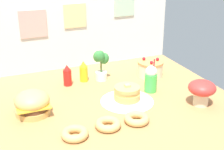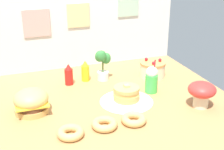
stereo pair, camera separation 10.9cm
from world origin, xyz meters
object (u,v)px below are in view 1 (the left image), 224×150
(ketchup_bottle, at_px, (67,76))
(mustard_bottle, at_px, (84,72))
(donut_vanilla, at_px, (137,119))
(donut_chocolate, at_px, (108,124))
(cream_soda_cup, at_px, (151,79))
(pancake_stack, at_px, (127,95))
(layer_cake, at_px, (150,68))
(donut_pink_glaze, at_px, (75,133))
(burger, at_px, (32,103))
(potted_plant, at_px, (101,64))
(mushroom_stool, at_px, (202,90))

(ketchup_bottle, bearing_deg, mustard_bottle, 11.61)
(ketchup_bottle, height_order, donut_vanilla, ketchup_bottle)
(donut_chocolate, bearing_deg, cream_soda_cup, 36.45)
(pancake_stack, distance_m, cream_soda_cup, 0.28)
(pancake_stack, relative_size, layer_cake, 1.36)
(donut_vanilla, bearing_deg, mustard_bottle, 98.20)
(mustard_bottle, xyz_separation_m, donut_pink_glaze, (-0.33, -0.84, -0.06))
(burger, bearing_deg, pancake_stack, -5.87)
(layer_cake, xyz_separation_m, donut_pink_glaze, (-0.93, -0.72, -0.04))
(ketchup_bottle, relative_size, mustard_bottle, 1.00)
(ketchup_bottle, bearing_deg, pancake_stack, -53.72)
(potted_plant, bearing_deg, mushroom_stool, -54.27)
(layer_cake, bearing_deg, burger, -164.40)
(cream_soda_cup, xyz_separation_m, donut_pink_glaze, (-0.78, -0.42, -0.08))
(potted_plant, relative_size, mushroom_stool, 1.39)
(mustard_bottle, distance_m, potted_plant, 0.17)
(pancake_stack, height_order, mushroom_stool, mushroom_stool)
(mustard_bottle, relative_size, donut_chocolate, 1.08)
(donut_chocolate, relative_size, potted_plant, 0.61)
(donut_vanilla, relative_size, potted_plant, 0.61)
(mustard_bottle, distance_m, cream_soda_cup, 0.61)
(burger, distance_m, potted_plant, 0.79)
(donut_vanilla, distance_m, potted_plant, 0.80)
(mushroom_stool, bearing_deg, donut_chocolate, -177.04)
(donut_chocolate, xyz_separation_m, mushroom_stool, (0.78, 0.04, 0.09))
(cream_soda_cup, relative_size, mushroom_stool, 1.36)
(ketchup_bottle, xyz_separation_m, donut_chocolate, (0.07, -0.78, -0.06))
(mustard_bottle, height_order, donut_chocolate, mustard_bottle)
(donut_pink_glaze, relative_size, donut_vanilla, 1.00)
(donut_pink_glaze, bearing_deg, mushroom_stool, 3.69)
(burger, xyz_separation_m, pancake_stack, (0.71, -0.07, -0.03))
(mustard_bottle, bearing_deg, donut_chocolate, -96.40)
(pancake_stack, xyz_separation_m, potted_plant, (-0.04, 0.47, 0.10))
(donut_chocolate, relative_size, donut_vanilla, 1.00)
(layer_cake, xyz_separation_m, potted_plant, (-0.45, 0.08, 0.08))
(donut_vanilla, xyz_separation_m, potted_plant, (0.03, 0.79, 0.13))
(layer_cake, bearing_deg, mushroom_stool, -83.23)
(burger, xyz_separation_m, ketchup_bottle, (0.36, 0.40, 0.00))
(layer_cake, relative_size, mushroom_stool, 1.13)
(donut_chocolate, distance_m, potted_plant, 0.83)
(pancake_stack, height_order, layer_cake, layer_cake)
(cream_soda_cup, bearing_deg, burger, -178.98)
(pancake_stack, relative_size, donut_pink_glaze, 1.83)
(burger, distance_m, donut_pink_glaze, 0.45)
(mustard_bottle, bearing_deg, layer_cake, -10.94)
(mustard_bottle, relative_size, donut_vanilla, 1.08)
(cream_soda_cup, bearing_deg, donut_pink_glaze, -151.37)
(mustard_bottle, distance_m, donut_vanilla, 0.83)
(layer_cake, distance_m, ketchup_bottle, 0.77)
(donut_pink_glaze, height_order, potted_plant, potted_plant)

